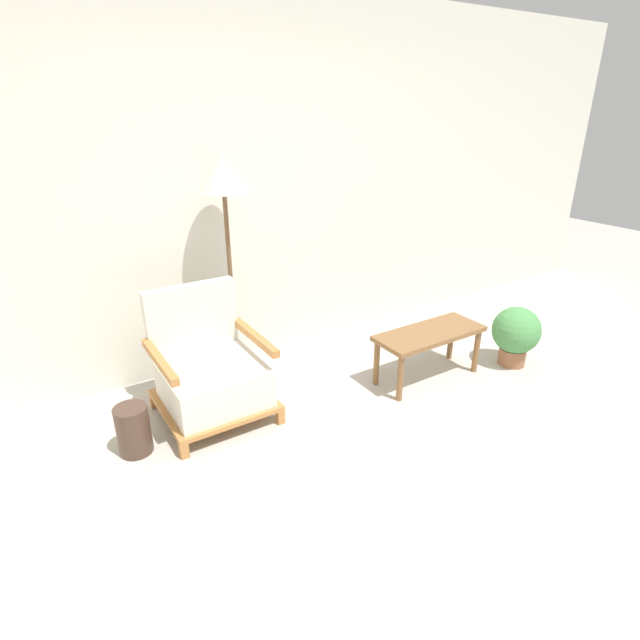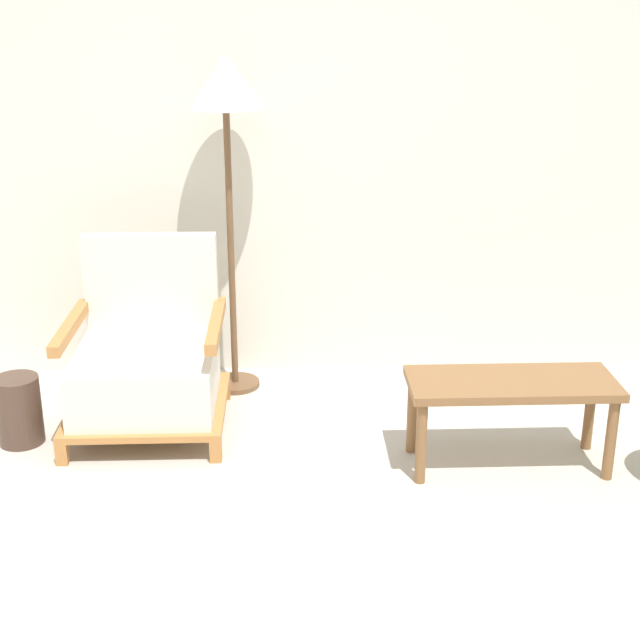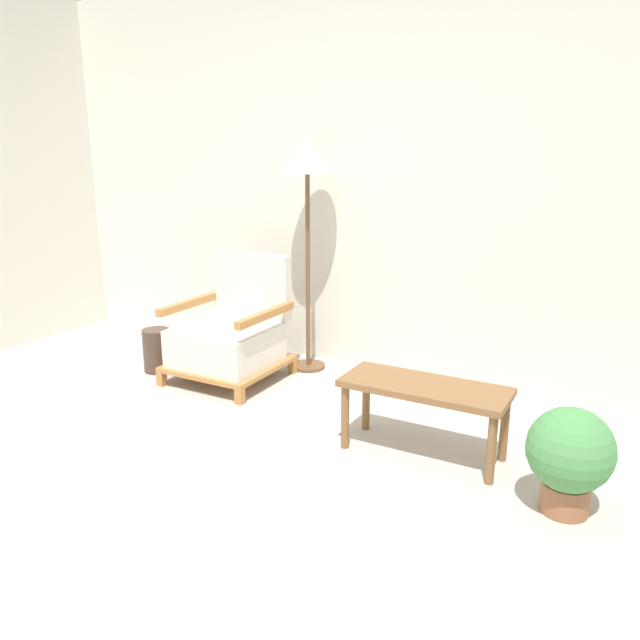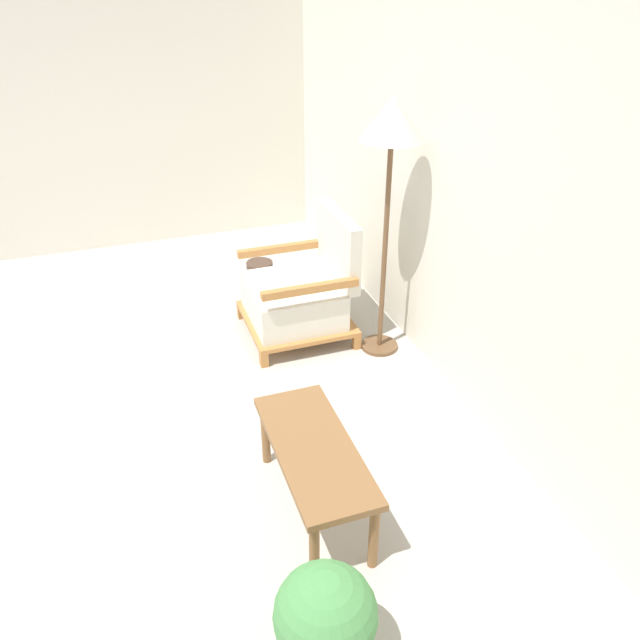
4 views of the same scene
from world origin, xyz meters
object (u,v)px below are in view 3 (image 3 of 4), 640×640
(coffee_table, at_px, (424,395))
(potted_plant, at_px, (570,455))
(floor_lamp, at_px, (307,169))
(armchair, at_px, (231,336))
(vase, at_px, (157,350))

(coffee_table, relative_size, potted_plant, 1.76)
(floor_lamp, distance_m, coffee_table, 1.81)
(armchair, relative_size, vase, 2.71)
(coffee_table, height_order, potted_plant, potted_plant)
(armchair, bearing_deg, vase, -164.92)
(coffee_table, bearing_deg, armchair, 164.39)
(floor_lamp, xyz_separation_m, vase, (-0.91, -0.58, -1.25))
(floor_lamp, relative_size, potted_plant, 3.36)
(floor_lamp, bearing_deg, vase, -147.74)
(armchair, xyz_separation_m, coffee_table, (1.54, -0.43, 0.03))
(armchair, height_order, vase, armchair)
(armchair, height_order, coffee_table, armchair)
(coffee_table, bearing_deg, vase, 172.27)
(potted_plant, bearing_deg, coffee_table, 164.12)
(armchair, height_order, potted_plant, armchair)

